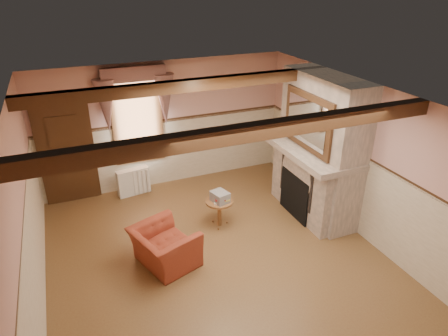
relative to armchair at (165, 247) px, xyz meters
name	(u,v)px	position (x,y,z in m)	size (l,w,h in m)	color
floor	(215,255)	(0.84, -0.14, -0.33)	(5.50, 6.00, 0.01)	brown
ceiling	(213,98)	(0.84, -0.14, 2.47)	(5.50, 6.00, 0.01)	silver
wall_back	(165,125)	(0.84, 2.86, 1.07)	(5.50, 0.02, 2.80)	#D39C92
wall_front	(328,321)	(0.84, -3.14, 1.07)	(5.50, 0.02, 2.80)	#D39C92
wall_left	(24,221)	(-1.91, -0.14, 1.07)	(0.02, 6.00, 2.80)	#D39C92
wall_right	(355,157)	(3.59, -0.14, 1.07)	(0.02, 6.00, 2.80)	#D39C92
wainscot	(215,219)	(0.84, -0.14, 0.42)	(5.50, 6.00, 1.50)	beige
chair_rail	(214,179)	(0.84, -0.14, 1.17)	(5.50, 6.00, 0.08)	black
firebox	(298,195)	(2.84, 0.46, 0.12)	(0.20, 0.95, 0.90)	black
armchair	(165,247)	(0.00, 0.00, 0.00)	(1.01, 0.88, 0.66)	maroon
side_table	(219,213)	(1.26, 0.70, -0.05)	(0.53, 0.53, 0.55)	brown
book_stack	(220,197)	(1.26, 0.66, 0.32)	(0.26, 0.32, 0.20)	#B7AD8C
radiator	(133,182)	(-0.02, 2.56, -0.03)	(0.70, 0.18, 0.60)	white
bowl	(308,143)	(3.09, 0.62, 1.13)	(0.33, 0.33, 0.08)	brown
mantel_clock	(298,134)	(3.09, 1.01, 1.19)	(0.14, 0.24, 0.20)	black
oil_lamp	(295,130)	(3.09, 1.13, 1.23)	(0.11, 0.11, 0.28)	gold
candle_red	(329,154)	(3.09, -0.04, 1.17)	(0.06, 0.06, 0.16)	#B42916
jar_yellow	(330,156)	(3.09, -0.07, 1.15)	(0.06, 0.06, 0.12)	yellow
fireplace	(321,148)	(3.27, 0.46, 1.07)	(0.85, 2.00, 2.80)	gray
mantel	(313,151)	(3.09, 0.46, 1.03)	(1.05, 2.05, 0.12)	gray
overmantel_mirror	(307,122)	(2.90, 0.46, 1.64)	(0.06, 1.44, 1.04)	silver
door	(67,155)	(-1.26, 2.80, 0.72)	(1.10, 0.10, 2.10)	black
window	(137,118)	(0.24, 2.83, 1.32)	(1.06, 0.08, 2.02)	white
window_drapes	(135,91)	(0.24, 2.74, 1.92)	(1.30, 0.14, 1.40)	gray
ceiling_beam_front	(250,132)	(0.84, -1.34, 2.37)	(5.50, 0.18, 0.20)	black
ceiling_beam_back	(188,85)	(0.84, 1.06, 2.37)	(5.50, 0.18, 0.20)	black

